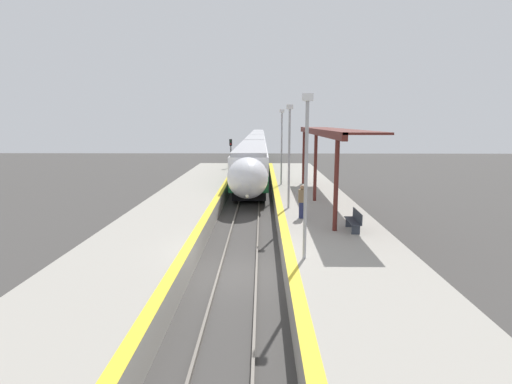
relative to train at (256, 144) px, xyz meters
The scene contains 13 objects.
ground_plane 53.24m from the train, 90.00° to the right, with size 120.00×120.00×0.00m, color #423F3D.
rail_left 53.24m from the train, 90.78° to the right, with size 0.08×90.00×0.15m, color slate.
rail_right 53.24m from the train, 89.22° to the right, with size 0.08×90.00×0.15m, color slate.
train is the anchor object (origin of this frame).
platform_right 53.38m from the train, 85.56° to the right, with size 4.78×64.00×1.04m.
platform_left 53.37m from the train, 94.31° to the right, with size 4.53×64.00×1.04m.
platform_bench 50.76m from the train, 84.30° to the right, with size 0.44×1.66×0.89m.
person_waiting 48.34m from the train, 86.53° to the right, with size 0.36×0.22×1.68m.
railway_signal 25.96m from the train, 95.16° to the right, with size 0.28×0.28×4.03m.
lamppost_near 54.32m from the train, 87.44° to the right, with size 0.36×0.20×5.68m.
lamppost_mid 45.87m from the train, 86.97° to the right, with size 0.36×0.20×5.68m.
lamppost_far 37.42m from the train, 86.28° to the right, with size 0.36×0.20×5.68m.
station_canopy 44.03m from the train, 83.82° to the right, with size 2.02×16.70×4.36m.
Camera 1 is at (0.91, -14.54, 5.79)m, focal length 28.00 mm.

